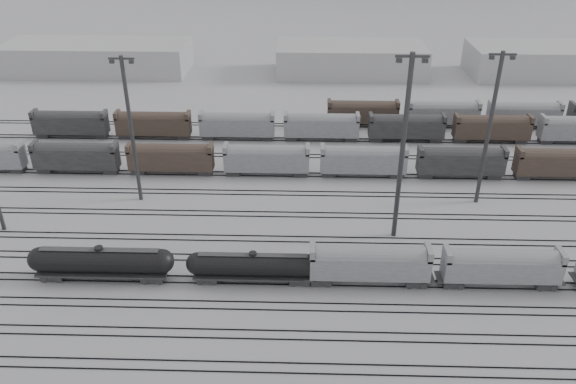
{
  "coord_description": "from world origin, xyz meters",
  "views": [
    {
      "loc": [
        -2.57,
        -57.54,
        44.9
      ],
      "look_at": [
        -4.82,
        18.12,
        4.0
      ],
      "focal_mm": 35.0,
      "sensor_mm": 36.0,
      "label": 1
    }
  ],
  "objects_px": {
    "hopper_car_b": "(502,265)",
    "hopper_car_a": "(370,262)",
    "tank_car_a": "(101,261)",
    "tank_car_b": "(253,265)",
    "light_mast_c": "(403,146)"
  },
  "relations": [
    {
      "from": "hopper_car_b",
      "to": "tank_car_b",
      "type": "bearing_deg",
      "value": 180.0
    },
    {
      "from": "tank_car_a",
      "to": "light_mast_c",
      "type": "height_order",
      "value": "light_mast_c"
    },
    {
      "from": "tank_car_b",
      "to": "hopper_car_b",
      "type": "xyz_separation_m",
      "value": [
        31.45,
        -0.0,
        0.78
      ]
    },
    {
      "from": "hopper_car_b",
      "to": "hopper_car_a",
      "type": "bearing_deg",
      "value": 180.0
    },
    {
      "from": "tank_car_a",
      "to": "tank_car_b",
      "type": "distance_m",
      "value": 19.65
    },
    {
      "from": "tank_car_a",
      "to": "hopper_car_b",
      "type": "height_order",
      "value": "hopper_car_b"
    },
    {
      "from": "tank_car_b",
      "to": "light_mast_c",
      "type": "relative_size",
      "value": 0.64
    },
    {
      "from": "tank_car_b",
      "to": "hopper_car_a",
      "type": "bearing_deg",
      "value": 0.0
    },
    {
      "from": "hopper_car_b",
      "to": "light_mast_c",
      "type": "bearing_deg",
      "value": 135.38
    },
    {
      "from": "hopper_car_b",
      "to": "light_mast_c",
      "type": "xyz_separation_m",
      "value": [
        -11.75,
        11.6,
        11.12
      ]
    },
    {
      "from": "hopper_car_b",
      "to": "light_mast_c",
      "type": "height_order",
      "value": "light_mast_c"
    },
    {
      "from": "tank_car_b",
      "to": "hopper_car_b",
      "type": "bearing_deg",
      "value": -0.0
    },
    {
      "from": "tank_car_a",
      "to": "light_mast_c",
      "type": "bearing_deg",
      "value": 16.43
    },
    {
      "from": "tank_car_b",
      "to": "light_mast_c",
      "type": "bearing_deg",
      "value": 30.5
    },
    {
      "from": "hopper_car_a",
      "to": "tank_car_a",
      "type": "bearing_deg",
      "value": 180.0
    }
  ]
}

